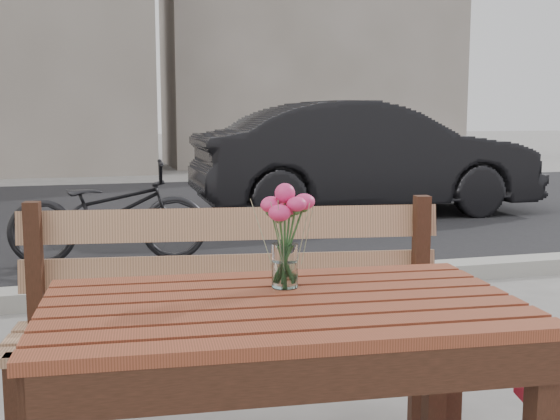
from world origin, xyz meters
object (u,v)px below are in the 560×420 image
object	(u,v)px
bicycle	(109,212)
main_table	(282,347)
parked_car	(365,158)
main_vase	(285,223)

from	to	relation	value
bicycle	main_table	bearing A→B (deg)	-172.26
main_table	parked_car	world-z (taller)	parked_car
main_vase	parked_car	xyz separation A→B (m)	(2.82, 6.21, -0.26)
main_table	parked_car	distance (m)	6.96
main_table	main_vase	distance (m)	0.34
main_vase	parked_car	distance (m)	6.82
parked_car	main_vase	bearing A→B (deg)	156.49
parked_car	bicycle	xyz separation A→B (m)	(-3.17, -2.09, -0.27)
main_table	parked_car	bearing A→B (deg)	70.48
main_table	bicycle	world-z (taller)	bicycle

